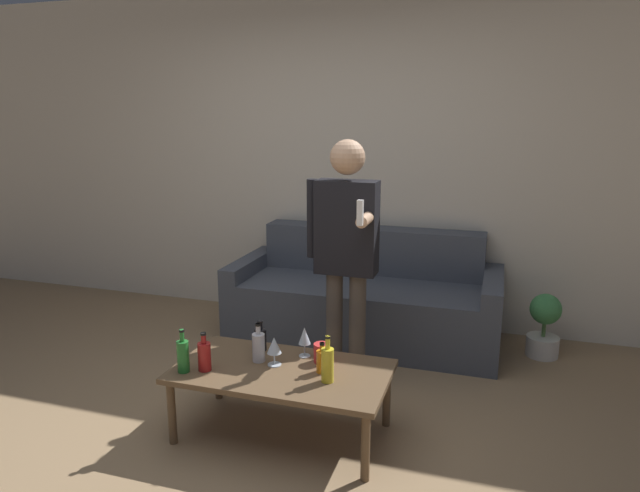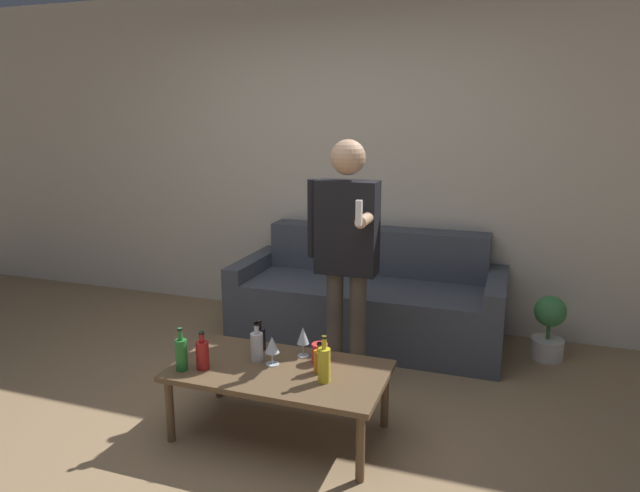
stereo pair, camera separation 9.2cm
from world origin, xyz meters
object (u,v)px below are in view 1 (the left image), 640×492
(person_standing_front, at_px, (346,245))
(coffee_table, at_px, (282,375))
(bottle_orange, at_px, (322,360))
(couch, at_px, (365,300))

(person_standing_front, bearing_deg, coffee_table, -105.42)
(coffee_table, bearing_deg, bottle_orange, 7.54)
(coffee_table, distance_m, person_standing_front, 0.89)
(coffee_table, xyz_separation_m, bottle_orange, (0.22, 0.03, 0.10))
(bottle_orange, distance_m, person_standing_front, 0.78)
(couch, height_order, person_standing_front, person_standing_front)
(coffee_table, height_order, person_standing_front, person_standing_front)
(coffee_table, bearing_deg, couch, 86.09)
(couch, distance_m, person_standing_front, 1.07)
(couch, distance_m, bottle_orange, 1.48)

